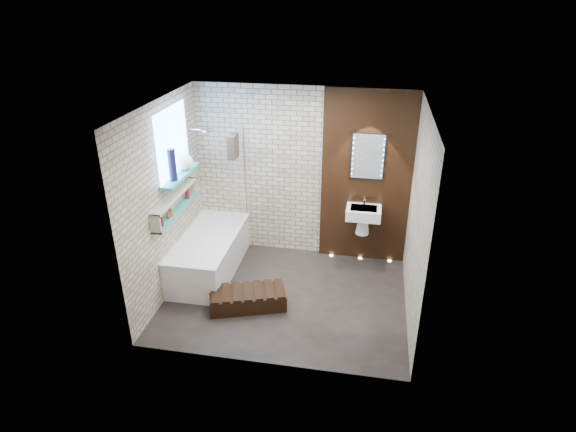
% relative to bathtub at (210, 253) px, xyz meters
% --- Properties ---
extents(ground, '(3.20, 3.20, 0.00)m').
position_rel_bathtub_xyz_m(ground, '(1.22, -0.45, -0.29)').
color(ground, black).
rests_on(ground, ground).
extents(room_shell, '(3.24, 3.20, 2.60)m').
position_rel_bathtub_xyz_m(room_shell, '(1.22, -0.45, 1.01)').
color(room_shell, '#A08E7F').
rests_on(room_shell, ground).
extents(walnut_panel, '(1.30, 0.06, 2.60)m').
position_rel_bathtub_xyz_m(walnut_panel, '(2.17, 0.82, 1.01)').
color(walnut_panel, black).
rests_on(walnut_panel, ground).
extents(clerestory_window, '(0.18, 1.00, 0.94)m').
position_rel_bathtub_xyz_m(clerestory_window, '(-0.34, -0.10, 1.61)').
color(clerestory_window, '#7FADE0').
rests_on(clerestory_window, room_shell).
extents(display_niche, '(0.14, 1.30, 0.26)m').
position_rel_bathtub_xyz_m(display_niche, '(-0.31, -0.30, 0.91)').
color(display_niche, teal).
rests_on(display_niche, room_shell).
extents(bathtub, '(0.79, 1.74, 0.70)m').
position_rel_bathtub_xyz_m(bathtub, '(0.00, 0.00, 0.00)').
color(bathtub, white).
rests_on(bathtub, ground).
extents(bath_screen, '(0.01, 0.78, 1.40)m').
position_rel_bathtub_xyz_m(bath_screen, '(0.35, 0.44, 0.99)').
color(bath_screen, white).
rests_on(bath_screen, bathtub).
extents(towel, '(0.10, 0.25, 0.33)m').
position_rel_bathtub_xyz_m(towel, '(0.35, 0.29, 1.56)').
color(towel, black).
rests_on(towel, bath_screen).
extents(shower_head, '(0.18, 0.18, 0.02)m').
position_rel_bathtub_xyz_m(shower_head, '(-0.08, 0.50, 1.71)').
color(shower_head, silver).
rests_on(shower_head, room_shell).
extents(washbasin, '(0.50, 0.36, 0.58)m').
position_rel_bathtub_xyz_m(washbasin, '(2.17, 0.62, 0.50)').
color(washbasin, white).
rests_on(washbasin, walnut_panel).
extents(led_mirror, '(0.50, 0.02, 0.70)m').
position_rel_bathtub_xyz_m(led_mirror, '(2.17, 0.78, 1.36)').
color(led_mirror, black).
rests_on(led_mirror, walnut_panel).
extents(walnut_step, '(1.07, 0.73, 0.22)m').
position_rel_bathtub_xyz_m(walnut_step, '(0.77, -0.75, -0.18)').
color(walnut_step, black).
rests_on(walnut_step, ground).
extents(niche_bottles, '(0.06, 0.93, 0.16)m').
position_rel_bathtub_xyz_m(niche_bottles, '(-0.31, -0.26, 0.87)').
color(niche_bottles, '#984C17').
rests_on(niche_bottles, display_niche).
extents(sill_vases, '(0.23, 0.57, 0.42)m').
position_rel_bathtub_xyz_m(sill_vases, '(-0.28, -0.04, 1.40)').
color(sill_vases, white).
rests_on(sill_vases, clerestory_window).
extents(floor_uplights, '(0.96, 0.06, 0.01)m').
position_rel_bathtub_xyz_m(floor_uplights, '(2.17, 0.75, -0.29)').
color(floor_uplights, '#FFD899').
rests_on(floor_uplights, ground).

